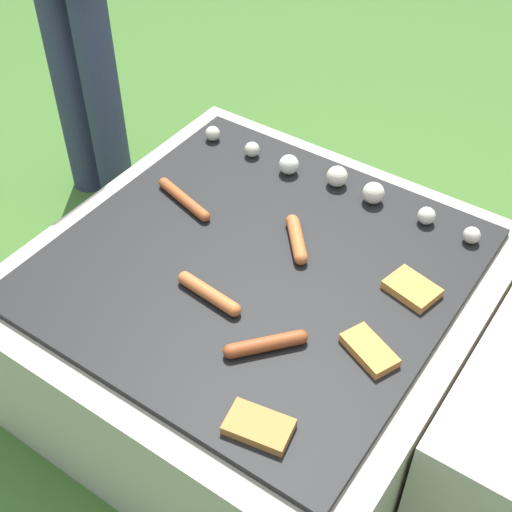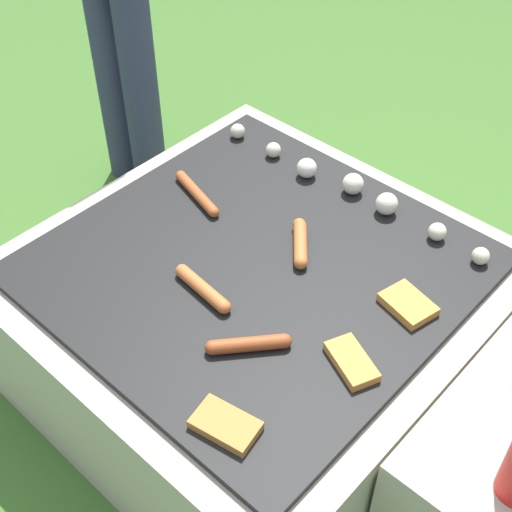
{
  "view_description": "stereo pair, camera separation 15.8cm",
  "coord_description": "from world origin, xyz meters",
  "views": [
    {
      "loc": [
        0.65,
        -0.94,
        1.53
      ],
      "look_at": [
        0.0,
        0.0,
        0.44
      ],
      "focal_mm": 50.0,
      "sensor_mm": 36.0,
      "label": 1
    },
    {
      "loc": [
        0.77,
        -0.84,
        1.53
      ],
      "look_at": [
        0.0,
        0.0,
        0.44
      ],
      "focal_mm": 50.0,
      "sensor_mm": 36.0,
      "label": 2
    }
  ],
  "objects": [
    {
      "name": "ground_plane",
      "position": [
        0.0,
        0.0,
        0.0
      ],
      "size": [
        14.0,
        14.0,
        0.0
      ],
      "primitive_type": "plane",
      "color": "#3D6628"
    },
    {
      "name": "grill",
      "position": [
        0.0,
        0.0,
        0.21
      ],
      "size": [
        0.98,
        0.98,
        0.42
      ],
      "color": "#A89E8C",
      "rests_on": "ground_plane"
    },
    {
      "name": "sausage_mid_left",
      "position": [
        -0.02,
        -0.15,
        0.43
      ],
      "size": [
        0.17,
        0.04,
        0.03
      ],
      "color": "#B7602D",
      "rests_on": "grill"
    },
    {
      "name": "sausage_front_center",
      "position": [
        0.04,
        0.1,
        0.43
      ],
      "size": [
        0.11,
        0.13,
        0.03
      ],
      "color": "#B7602D",
      "rests_on": "grill"
    },
    {
      "name": "sausage_front_right",
      "position": [
        0.16,
        -0.19,
        0.43
      ],
      "size": [
        0.12,
        0.14,
        0.03
      ],
      "color": "#93421E",
      "rests_on": "grill"
    },
    {
      "name": "sausage_back_left",
      "position": [
        -0.26,
        0.07,
        0.43
      ],
      "size": [
        0.19,
        0.07,
        0.03
      ],
      "color": "#A34C23",
      "rests_on": "grill"
    },
    {
      "name": "bread_slice_left",
      "position": [
        0.33,
        -0.09,
        0.43
      ],
      "size": [
        0.13,
        0.1,
        0.02
      ],
      "color": "#D18438",
      "rests_on": "grill"
    },
    {
      "name": "bread_slice_right",
      "position": [
        0.25,
        -0.35,
        0.43
      ],
      "size": [
        0.13,
        0.09,
        0.02
      ],
      "color": "#B27033",
      "rests_on": "grill"
    },
    {
      "name": "bread_slice_center",
      "position": [
        0.33,
        0.12,
        0.43
      ],
      "size": [
        0.12,
        0.1,
        0.02
      ],
      "color": "#D18438",
      "rests_on": "grill"
    },
    {
      "name": "mushroom_row",
      "position": [
        0.01,
        0.34,
        0.44
      ],
      "size": [
        0.78,
        0.08,
        0.05
      ],
      "color": "beige",
      "rests_on": "grill"
    }
  ]
}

